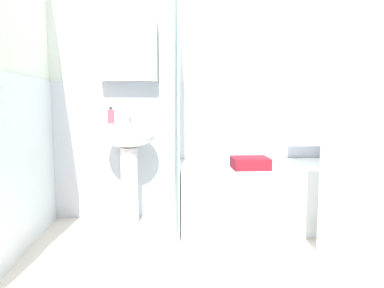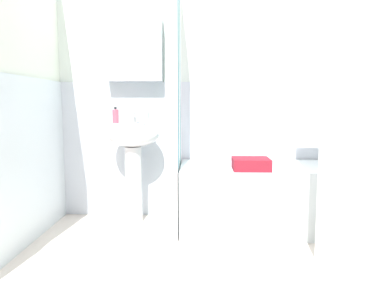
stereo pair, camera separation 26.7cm
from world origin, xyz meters
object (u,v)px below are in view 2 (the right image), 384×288
(sink, at_px, (133,150))
(soap_dispenser, at_px, (116,116))
(bathtub, at_px, (274,197))
(conditioner_bottle, at_px, (333,153))
(toothbrush_cup, at_px, (145,118))
(shampoo_bottle, at_px, (345,152))
(towel_folded, at_px, (251,164))

(sink, distance_m, soap_dispenser, 0.32)
(bathtub, xyz_separation_m, conditioner_bottle, (0.54, 0.24, 0.33))
(toothbrush_cup, distance_m, conditioner_bottle, 1.64)
(shampoo_bottle, height_order, conditioner_bottle, shampoo_bottle)
(bathtub, bearing_deg, towel_folded, -142.31)
(bathtub, xyz_separation_m, towel_folded, (-0.22, -0.17, 0.30))
(towel_folded, bearing_deg, shampoo_bottle, 26.35)
(sink, height_order, conditioner_bottle, sink)
(toothbrush_cup, xyz_separation_m, conditioner_bottle, (1.60, 0.13, -0.31))
(shampoo_bottle, height_order, towel_folded, shampoo_bottle)
(conditioner_bottle, bearing_deg, towel_folded, -151.90)
(conditioner_bottle, bearing_deg, soap_dispenser, -176.44)
(conditioner_bottle, bearing_deg, shampoo_bottle, 13.40)
(sink, relative_size, conditioner_bottle, 5.64)
(toothbrush_cup, distance_m, shampoo_bottle, 1.75)
(bathtub, xyz_separation_m, shampoo_bottle, (0.66, 0.27, 0.34))
(sink, xyz_separation_m, towel_folded, (0.94, -0.30, -0.06))
(towel_folded, bearing_deg, sink, 162.24)
(soap_dispenser, distance_m, toothbrush_cup, 0.25)
(sink, xyz_separation_m, toothbrush_cup, (0.11, -0.02, 0.27))
(conditioner_bottle, xyz_separation_m, towel_folded, (-0.77, -0.41, -0.03))
(shampoo_bottle, bearing_deg, toothbrush_cup, -174.72)
(toothbrush_cup, distance_m, bathtub, 1.24)
(toothbrush_cup, relative_size, towel_folded, 0.33)
(bathtub, bearing_deg, toothbrush_cup, 174.24)
(sink, relative_size, shampoo_bottle, 5.03)
(sink, height_order, bathtub, sink)
(shampoo_bottle, relative_size, conditioner_bottle, 1.12)
(shampoo_bottle, distance_m, conditioner_bottle, 0.12)
(sink, xyz_separation_m, bathtub, (1.17, -0.13, -0.36))
(sink, bearing_deg, shampoo_bottle, 4.19)
(shampoo_bottle, xyz_separation_m, towel_folded, (-0.88, -0.44, -0.04))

